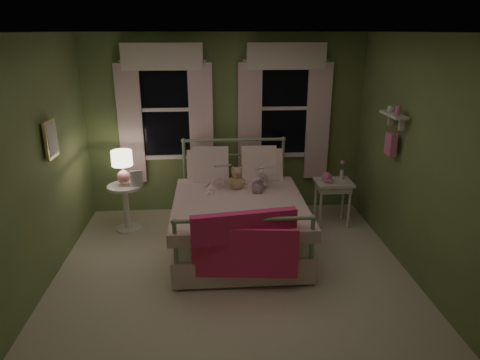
{
  "coord_description": "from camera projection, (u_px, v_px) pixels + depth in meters",
  "views": [
    {
      "loc": [
        -0.21,
        -4.05,
        2.62
      ],
      "look_at": [
        0.11,
        0.54,
        1.0
      ],
      "focal_mm": 32.0,
      "sensor_mm": 36.0,
      "label": 1
    }
  ],
  "objects": [
    {
      "name": "room_shell",
      "position": [
        233.0,
        170.0,
        4.26
      ],
      "size": [
        4.2,
        4.2,
        4.2
      ],
      "color": "beige",
      "rests_on": "ground"
    },
    {
      "name": "bed",
      "position": [
        238.0,
        217.0,
        5.41
      ],
      "size": [
        1.58,
        2.04,
        1.18
      ],
      "color": "white",
      "rests_on": "ground"
    },
    {
      "name": "pink_throw",
      "position": [
        245.0,
        238.0,
        4.37
      ],
      "size": [
        1.1,
        0.28,
        0.71
      ],
      "color": "#EB2E74",
      "rests_on": "bed"
    },
    {
      "name": "child_left",
      "position": [
        215.0,
        164.0,
        5.6
      ],
      "size": [
        0.32,
        0.25,
        0.79
      ],
      "primitive_type": "imported",
      "rotation": [
        0.0,
        0.0,
        2.91
      ],
      "color": "#F7D1DD",
      "rests_on": "bed"
    },
    {
      "name": "child_right",
      "position": [
        257.0,
        163.0,
        5.64
      ],
      "size": [
        0.42,
        0.35,
        0.79
      ],
      "primitive_type": "imported",
      "rotation": [
        0.0,
        0.0,
        3.0
      ],
      "color": "#F7D1DD",
      "rests_on": "bed"
    },
    {
      "name": "book_left",
      "position": [
        215.0,
        170.0,
        5.37
      ],
      "size": [
        0.21,
        0.14,
        0.26
      ],
      "primitive_type": "imported",
      "rotation": [
        1.22,
        0.0,
        0.1
      ],
      "color": "beige",
      "rests_on": "child_left"
    },
    {
      "name": "book_right",
      "position": [
        259.0,
        172.0,
        5.42
      ],
      "size": [
        0.22,
        0.18,
        0.26
      ],
      "primitive_type": "imported",
      "rotation": [
        1.22,
        0.0,
        0.41
      ],
      "color": "beige",
      "rests_on": "child_right"
    },
    {
      "name": "teddy_bear",
      "position": [
        237.0,
        180.0,
        5.53
      ],
      "size": [
        0.23,
        0.19,
        0.32
      ],
      "color": "tan",
      "rests_on": "bed"
    },
    {
      "name": "nightstand_left",
      "position": [
        126.0,
        201.0,
        5.81
      ],
      "size": [
        0.46,
        0.46,
        0.65
      ],
      "color": "white",
      "rests_on": "ground"
    },
    {
      "name": "table_lamp",
      "position": [
        122.0,
        164.0,
        5.64
      ],
      "size": [
        0.27,
        0.27,
        0.45
      ],
      "color": "pink",
      "rests_on": "nightstand_left"
    },
    {
      "name": "book_nightstand",
      "position": [
        131.0,
        187.0,
        5.67
      ],
      "size": [
        0.18,
        0.24,
        0.02
      ],
      "primitive_type": "imported",
      "rotation": [
        0.0,
        0.0,
        0.08
      ],
      "color": "beige",
      "rests_on": "nightstand_left"
    },
    {
      "name": "nightstand_right",
      "position": [
        333.0,
        188.0,
        5.93
      ],
      "size": [
        0.5,
        0.4,
        0.64
      ],
      "color": "white",
      "rests_on": "ground"
    },
    {
      "name": "pink_toy",
      "position": [
        327.0,
        177.0,
        5.87
      ],
      "size": [
        0.14,
        0.2,
        0.14
      ],
      "color": "pink",
      "rests_on": "nightstand_right"
    },
    {
      "name": "bud_vase",
      "position": [
        342.0,
        170.0,
        5.91
      ],
      "size": [
        0.06,
        0.06,
        0.28
      ],
      "color": "white",
      "rests_on": "nightstand_right"
    },
    {
      "name": "window_left",
      "position": [
        165.0,
        105.0,
        6.01
      ],
      "size": [
        1.34,
        0.13,
        1.96
      ],
      "color": "black",
      "rests_on": "room_shell"
    },
    {
      "name": "window_right",
      "position": [
        285.0,
        104.0,
        6.12
      ],
      "size": [
        1.34,
        0.13,
        1.96
      ],
      "color": "black",
      "rests_on": "room_shell"
    },
    {
      "name": "wall_shelf",
      "position": [
        392.0,
        130.0,
        4.97
      ],
      "size": [
        0.15,
        0.5,
        0.6
      ],
      "color": "white",
      "rests_on": "room_shell"
    },
    {
      "name": "framed_picture",
      "position": [
        51.0,
        139.0,
        4.64
      ],
      "size": [
        0.03,
        0.32,
        0.42
      ],
      "color": "beige",
      "rests_on": "room_shell"
    }
  ]
}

